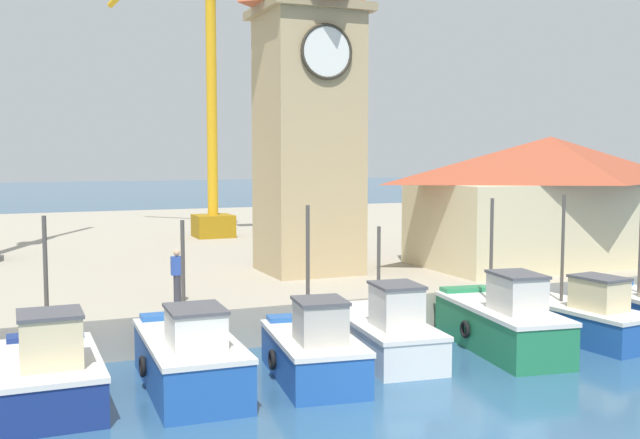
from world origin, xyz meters
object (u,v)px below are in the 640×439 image
(fishing_boat_mid_right, at_px, (502,322))
(clock_tower, at_px, (308,89))
(fishing_boat_mid_left, at_px, (313,351))
(fishing_boat_left_outer, at_px, (50,373))
(fishing_boat_left_inner, at_px, (189,357))
(fishing_boat_right_inner, at_px, (578,317))
(warehouse_right, at_px, (549,199))
(dock_worker_near_tower, at_px, (177,275))
(port_crane_near, at_px, (207,120))
(fishing_boat_center, at_px, (386,333))

(fishing_boat_mid_right, xyz_separation_m, clock_tower, (-2.54, 8.63, 7.24))
(fishing_boat_mid_left, relative_size, fishing_boat_mid_right, 0.80)
(fishing_boat_left_outer, xyz_separation_m, fishing_boat_mid_left, (6.18, -0.49, -0.01))
(fishing_boat_left_inner, xyz_separation_m, fishing_boat_right_inner, (12.04, 0.30, -0.08))
(warehouse_right, bearing_deg, fishing_boat_mid_left, -150.99)
(fishing_boat_right_inner, bearing_deg, fishing_boat_mid_right, -175.82)
(fishing_boat_mid_right, height_order, clock_tower, clock_tower)
(clock_tower, bearing_deg, fishing_boat_left_outer, -138.24)
(fishing_boat_left_inner, bearing_deg, fishing_boat_right_inner, 1.41)
(warehouse_right, xyz_separation_m, dock_worker_near_tower, (-15.71, -2.37, -1.80))
(fishing_boat_right_inner, height_order, warehouse_right, warehouse_right)
(fishing_boat_mid_left, bearing_deg, fishing_boat_left_outer, 175.49)
(fishing_boat_right_inner, bearing_deg, fishing_boat_left_outer, -179.09)
(fishing_boat_right_inner, bearing_deg, clock_tower, 123.19)
(fishing_boat_mid_right, bearing_deg, warehouse_right, 43.31)
(fishing_boat_left_inner, distance_m, clock_tower, 13.10)
(fishing_boat_mid_left, xyz_separation_m, fishing_boat_right_inner, (9.01, 0.73, -0.04))
(fishing_boat_left_outer, relative_size, fishing_boat_mid_right, 0.80)
(warehouse_right, height_order, port_crane_near, port_crane_near)
(fishing_boat_center, height_order, fishing_boat_right_inner, fishing_boat_right_inner)
(clock_tower, height_order, warehouse_right, clock_tower)
(port_crane_near, bearing_deg, warehouse_right, -55.70)
(fishing_boat_center, bearing_deg, fishing_boat_mid_right, -8.48)
(fishing_boat_left_outer, xyz_separation_m, fishing_boat_mid_right, (12.23, 0.03, 0.08))
(warehouse_right, bearing_deg, fishing_boat_mid_right, -136.69)
(fishing_boat_mid_right, distance_m, fishing_boat_right_inner, 2.97)
(fishing_boat_mid_left, relative_size, port_crane_near, 0.25)
(fishing_boat_mid_left, distance_m, fishing_boat_right_inner, 9.04)
(fishing_boat_left_inner, distance_m, fishing_boat_mid_right, 9.08)
(fishing_boat_mid_left, height_order, dock_worker_near_tower, fishing_boat_mid_left)
(port_crane_near, xyz_separation_m, dock_worker_near_tower, (-5.38, -17.51, -5.45))
(port_crane_near, bearing_deg, fishing_boat_right_inner, -74.69)
(fishing_boat_mid_left, distance_m, dock_worker_near_tower, 5.71)
(fishing_boat_right_inner, bearing_deg, warehouse_right, 56.90)
(fishing_boat_left_inner, xyz_separation_m, clock_tower, (6.54, 8.71, 7.28))
(fishing_boat_left_inner, relative_size, fishing_boat_mid_left, 1.17)
(fishing_boat_mid_right, relative_size, warehouse_right, 0.49)
(clock_tower, height_order, dock_worker_near_tower, clock_tower)
(fishing_boat_mid_left, relative_size, clock_tower, 0.30)
(fishing_boat_left_inner, relative_size, fishing_boat_right_inner, 1.01)
(dock_worker_near_tower, bearing_deg, fishing_boat_center, -39.13)
(fishing_boat_left_outer, height_order, fishing_boat_right_inner, fishing_boat_right_inner)
(fishing_boat_right_inner, distance_m, clock_tower, 12.46)
(clock_tower, height_order, port_crane_near, port_crane_near)
(clock_tower, bearing_deg, fishing_boat_mid_right, -73.59)
(fishing_boat_center, xyz_separation_m, fishing_boat_mid_right, (3.45, -0.51, 0.10))
(fishing_boat_center, bearing_deg, warehouse_right, 30.66)
(fishing_boat_mid_left, height_order, fishing_boat_mid_right, fishing_boat_mid_right)
(fishing_boat_right_inner, bearing_deg, port_crane_near, 105.31)
(warehouse_right, bearing_deg, clock_tower, 170.06)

